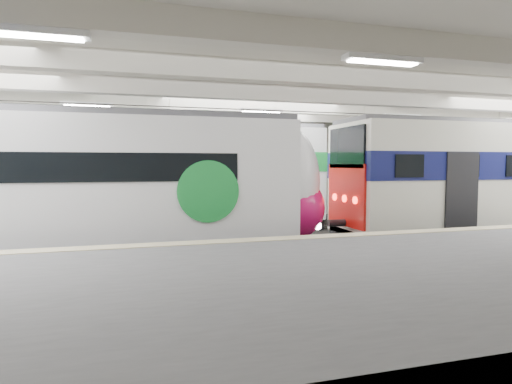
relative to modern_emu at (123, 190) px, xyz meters
name	(u,v)px	position (x,y,z in m)	size (l,w,h in m)	color
station_hall	(299,154)	(4.88, -1.74, 1.04)	(36.00, 24.00, 5.75)	black
modern_emu	(123,190)	(0.00, 0.00, 0.00)	(13.91, 2.87, 4.48)	white
older_rer	(505,179)	(14.18, 0.00, 0.18)	(13.85, 3.06, 4.55)	silver
far_train	(151,176)	(1.03, 5.50, 0.25)	(15.09, 3.31, 4.76)	white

